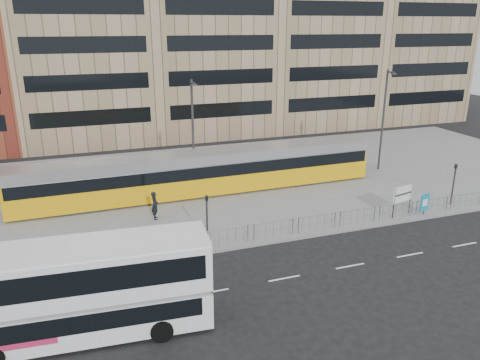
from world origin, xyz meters
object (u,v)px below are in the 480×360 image
object	(u,v)px
pedestrian	(155,205)
lamp_post_east	(384,117)
lamp_post_west	(193,131)
ad_panel	(425,203)
tram	(202,173)
traffic_light_east	(454,179)
traffic_light_west	(207,214)
station_sign	(403,195)
double_decker_bus	(81,288)

from	to	relation	value
pedestrian	lamp_post_east	distance (m)	22.02
lamp_post_west	ad_panel	bearing A→B (deg)	-38.37
tram	traffic_light_east	world-z (taller)	tram
traffic_light_east	lamp_post_west	distance (m)	19.66
traffic_light_east	lamp_post_east	xyz separation A→B (m)	(0.29, 9.27, 2.86)
traffic_light_west	lamp_post_west	bearing A→B (deg)	73.43
ad_panel	traffic_light_east	distance (m)	3.45
station_sign	lamp_post_east	size ratio (longest dim) A/B	0.24
double_decker_bus	lamp_post_east	xyz separation A→B (m)	(26.05, 16.09, 2.67)
tram	ad_panel	xyz separation A→B (m)	(13.35, -9.29, -0.79)
lamp_post_east	double_decker_bus	bearing A→B (deg)	-148.29
double_decker_bus	station_sign	bearing A→B (deg)	20.91
double_decker_bus	pedestrian	bearing A→B (deg)	70.85
tram	traffic_light_east	bearing A→B (deg)	-27.88
double_decker_bus	lamp_post_west	distance (m)	19.16
ad_panel	traffic_light_west	world-z (taller)	traffic_light_west
lamp_post_west	double_decker_bus	bearing A→B (deg)	-118.25
tram	pedestrian	bearing A→B (deg)	-139.17
ad_panel	station_sign	bearing A→B (deg)	156.00
traffic_light_west	pedestrian	bearing A→B (deg)	108.74
tram	double_decker_bus	bearing A→B (deg)	-122.14
traffic_light_west	lamp_post_west	xyz separation A→B (m)	(1.78, 10.24, 2.71)
station_sign	lamp_post_west	world-z (taller)	lamp_post_west
traffic_light_east	lamp_post_east	world-z (taller)	lamp_post_east
pedestrian	lamp_post_east	bearing A→B (deg)	-69.43
pedestrian	traffic_light_west	size ratio (longest dim) A/B	0.63
pedestrian	tram	bearing A→B (deg)	-40.36
tram	station_sign	distance (m)	14.75
tram	lamp_post_west	bearing A→B (deg)	99.29
tram	ad_panel	world-z (taller)	tram
lamp_post_west	lamp_post_east	distance (m)	17.07
traffic_light_east	ad_panel	bearing A→B (deg)	-175.17
tram	station_sign	xyz separation A→B (m)	(11.73, -8.93, -0.16)
tram	ad_panel	distance (m)	16.29
lamp_post_west	traffic_light_west	bearing A→B (deg)	-99.88
ad_panel	lamp_post_east	world-z (taller)	lamp_post_east
ad_panel	traffic_light_east	world-z (taller)	traffic_light_east
ad_panel	pedestrian	xyz separation A→B (m)	(-17.71, 5.41, 0.10)
lamp_post_east	station_sign	bearing A→B (deg)	-117.36
double_decker_bus	lamp_post_east	bearing A→B (deg)	35.89
traffic_light_east	tram	bearing A→B (deg)	142.24
double_decker_bus	lamp_post_east	world-z (taller)	lamp_post_east
ad_panel	lamp_post_west	size ratio (longest dim) A/B	0.17
pedestrian	traffic_light_west	distance (m)	5.48
traffic_light_west	lamp_post_west	distance (m)	10.74
lamp_post_east	traffic_light_west	bearing A→B (deg)	-153.00
tram	lamp_post_east	bearing A→B (deg)	2.04
pedestrian	lamp_post_west	xyz separation A→B (m)	(4.09, 5.38, 3.71)
double_decker_bus	traffic_light_west	size ratio (longest dim) A/B	3.50
tram	pedestrian	xyz separation A→B (m)	(-4.36, -3.89, -0.68)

